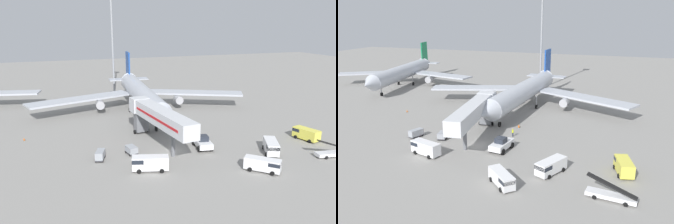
{
  "view_description": "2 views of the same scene",
  "coord_description": "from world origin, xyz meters",
  "views": [
    {
      "loc": [
        -20.16,
        -54.12,
        22.44
      ],
      "look_at": [
        4.48,
        15.55,
        2.8
      ],
      "focal_mm": 37.53,
      "sensor_mm": 36.0,
      "label": 1
    },
    {
      "loc": [
        24.67,
        -53.06,
        23.48
      ],
      "look_at": [
        0.4,
        16.22,
        2.04
      ],
      "focal_mm": 36.28,
      "sensor_mm": 36.0,
      "label": 2
    }
  ],
  "objects": [
    {
      "name": "ground_plane",
      "position": [
        0.0,
        0.0,
        0.0
      ],
      "size": [
        300.0,
        300.0,
        0.0
      ],
      "primitive_type": "plane",
      "color": "gray"
    },
    {
      "name": "airplane_at_gate",
      "position": [
        1.65,
        27.88,
        4.68
      ],
      "size": [
        54.33,
        48.77,
        13.2
      ],
      "color": "#B7BCC6",
      "rests_on": "ground"
    },
    {
      "name": "jet_bridge",
      "position": [
        -1.66,
        4.01,
        5.45
      ],
      "size": [
        5.97,
        22.32,
        7.2
      ],
      "color": "silver",
      "rests_on": "ground"
    },
    {
      "name": "pushback_tug",
      "position": [
        5.38,
        -0.42,
        1.15
      ],
      "size": [
        3.32,
        5.67,
        2.46
      ],
      "color": "white",
      "rests_on": "ground"
    },
    {
      "name": "belt_loader_truck",
      "position": [
        24.59,
        -11.4,
        0.76
      ],
      "size": [
        6.7,
        2.51,
        3.15
      ],
      "color": "white",
      "rests_on": "ground"
    },
    {
      "name": "service_van_far_left",
      "position": [
        15.5,
        -6.54,
        1.26
      ],
      "size": [
        4.26,
        5.85,
        2.2
      ],
      "color": "white",
      "rests_on": "ground"
    },
    {
      "name": "service_van_near_right",
      "position": [
        25.98,
        -2.75,
        1.26
      ],
      "size": [
        3.2,
        5.3,
        2.21
      ],
      "color": "#E5DB4C",
      "rests_on": "ground"
    },
    {
      "name": "service_van_mid_right",
      "position": [
        9.89,
        -12.55,
        1.19
      ],
      "size": [
        5.1,
        5.11,
        2.07
      ],
      "color": "white",
      "rests_on": "ground"
    },
    {
      "name": "service_van_rear_left",
      "position": [
        -6.36,
        -6.53,
        1.33
      ],
      "size": [
        5.84,
        3.39,
        2.34
      ],
      "color": "white",
      "rests_on": "ground"
    },
    {
      "name": "baggage_cart_outer_right",
      "position": [
        -7.29,
        1.08,
        0.78
      ],
      "size": [
        1.91,
        2.62,
        1.4
      ],
      "color": "#38383D",
      "rests_on": "ground"
    },
    {
      "name": "baggage_cart_mid_center",
      "position": [
        -12.72,
        0.27,
        0.87
      ],
      "size": [
        2.1,
        3.05,
        1.58
      ],
      "color": "#38383D",
      "rests_on": "ground"
    },
    {
      "name": "ground_crew_worker_foreground",
      "position": [
        5.09,
        6.9,
        0.9
      ],
      "size": [
        0.45,
        0.45,
        1.69
      ],
      "color": "#1E2333",
      "rests_on": "ground"
    },
    {
      "name": "safety_cone_alpha",
      "position": [
        -24.95,
        14.68,
        0.28
      ],
      "size": [
        0.36,
        0.36,
        0.56
      ],
      "color": "black",
      "rests_on": "ground"
    },
    {
      "name": "safety_cone_bravo",
      "position": [
        4.59,
        12.6,
        0.37
      ],
      "size": [
        0.49,
        0.49,
        0.74
      ],
      "color": "black",
      "rests_on": "ground"
    },
    {
      "name": "airplane_background",
      "position": [
        -44.64,
        41.77,
        4.64
      ],
      "size": [
        46.48,
        46.46,
        12.97
      ],
      "color": "#B7BCC6",
      "rests_on": "ground"
    },
    {
      "name": "apron_light_mast",
      "position": [
        -0.36,
        51.62,
        21.6
      ],
      "size": [
        2.4,
        2.4,
        32.26
      ],
      "color": "#93969B",
      "rests_on": "ground"
    }
  ]
}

